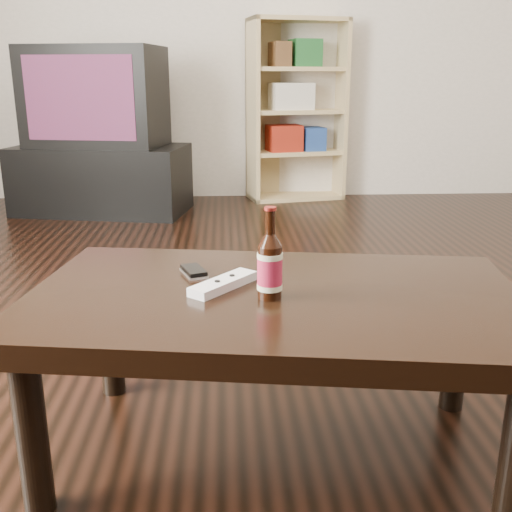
{
  "coord_description": "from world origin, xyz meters",
  "views": [
    {
      "loc": [
        -0.23,
        -1.54,
        0.88
      ],
      "look_at": [
        -0.16,
        -0.31,
        0.51
      ],
      "focal_mm": 42.0,
      "sensor_mm": 36.0,
      "label": 1
    }
  ],
  "objects_px": {
    "remote": "(223,284)",
    "bookshelf": "(294,108)",
    "beer_bottle": "(270,267)",
    "coffee_table": "(274,314)",
    "tv_stand": "(102,179)",
    "tv": "(96,97)",
    "phone": "(194,271)"
  },
  "relations": [
    {
      "from": "phone",
      "to": "remote",
      "type": "bearing_deg",
      "value": -75.24
    },
    {
      "from": "beer_bottle",
      "to": "phone",
      "type": "xyz_separation_m",
      "value": [
        -0.17,
        0.17,
        -0.06
      ]
    },
    {
      "from": "tv",
      "to": "remote",
      "type": "relative_size",
      "value": 5.19
    },
    {
      "from": "tv",
      "to": "phone",
      "type": "bearing_deg",
      "value": -63.42
    },
    {
      "from": "remote",
      "to": "bookshelf",
      "type": "bearing_deg",
      "value": 121.19
    },
    {
      "from": "phone",
      "to": "remote",
      "type": "height_order",
      "value": "remote"
    },
    {
      "from": "tv",
      "to": "bookshelf",
      "type": "xyz_separation_m",
      "value": [
        1.33,
        0.43,
        -0.09
      ]
    },
    {
      "from": "beer_bottle",
      "to": "tv_stand",
      "type": "bearing_deg",
      "value": 108.05
    },
    {
      "from": "tv_stand",
      "to": "phone",
      "type": "distance_m",
      "value": 2.74
    },
    {
      "from": "phone",
      "to": "remote",
      "type": "distance_m",
      "value": 0.13
    },
    {
      "from": "tv_stand",
      "to": "bookshelf",
      "type": "height_order",
      "value": "bookshelf"
    },
    {
      "from": "bookshelf",
      "to": "coffee_table",
      "type": "height_order",
      "value": "bookshelf"
    },
    {
      "from": "tv_stand",
      "to": "tv",
      "type": "distance_m",
      "value": 0.53
    },
    {
      "from": "bookshelf",
      "to": "phone",
      "type": "distance_m",
      "value": 3.13
    },
    {
      "from": "tv",
      "to": "coffee_table",
      "type": "distance_m",
      "value": 2.94
    },
    {
      "from": "coffee_table",
      "to": "beer_bottle",
      "type": "distance_m",
      "value": 0.13
    },
    {
      "from": "tv_stand",
      "to": "bookshelf",
      "type": "bearing_deg",
      "value": 28.84
    },
    {
      "from": "tv",
      "to": "tv_stand",
      "type": "bearing_deg",
      "value": 90.0
    },
    {
      "from": "tv_stand",
      "to": "coffee_table",
      "type": "bearing_deg",
      "value": -60.61
    },
    {
      "from": "bookshelf",
      "to": "beer_bottle",
      "type": "bearing_deg",
      "value": -109.09
    },
    {
      "from": "phone",
      "to": "beer_bottle",
      "type": "bearing_deg",
      "value": -64.79
    },
    {
      "from": "tv_stand",
      "to": "remote",
      "type": "height_order",
      "value": "tv_stand"
    },
    {
      "from": "tv",
      "to": "coffee_table",
      "type": "height_order",
      "value": "tv"
    },
    {
      "from": "tv_stand",
      "to": "tv",
      "type": "relative_size",
      "value": 1.21
    },
    {
      "from": "remote",
      "to": "beer_bottle",
      "type": "bearing_deg",
      "value": 6.86
    },
    {
      "from": "phone",
      "to": "coffee_table",
      "type": "bearing_deg",
      "value": -56.24
    },
    {
      "from": "bookshelf",
      "to": "coffee_table",
      "type": "distance_m",
      "value": 3.24
    },
    {
      "from": "tv_stand",
      "to": "tv",
      "type": "bearing_deg",
      "value": -90.0
    },
    {
      "from": "coffee_table",
      "to": "phone",
      "type": "height_order",
      "value": "phone"
    },
    {
      "from": "beer_bottle",
      "to": "coffee_table",
      "type": "bearing_deg",
      "value": 69.08
    },
    {
      "from": "tv_stand",
      "to": "bookshelf",
      "type": "distance_m",
      "value": 1.47
    },
    {
      "from": "coffee_table",
      "to": "remote",
      "type": "bearing_deg",
      "value": 164.15
    }
  ]
}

